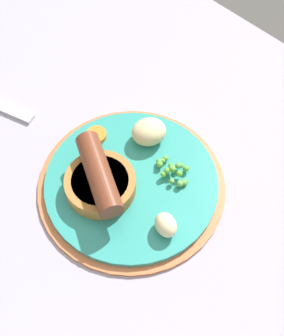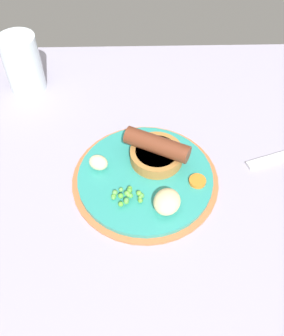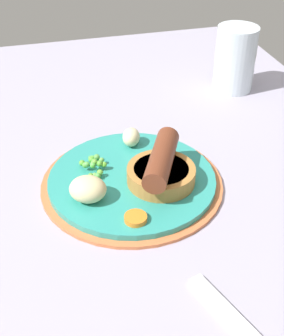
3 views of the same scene
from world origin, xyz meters
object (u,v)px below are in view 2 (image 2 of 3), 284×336
Objects in this scene: dinner_plate at (145,178)px; drinking_glass at (23,64)px; potato_chunk_0 at (98,164)px; potato_chunk_1 at (167,202)px; carrot_slice_3 at (197,181)px; sausage_pudding at (157,151)px; pea_pile at (127,196)px.

dinner_plate is 2.11× the size of drinking_glass.
potato_chunk_1 is (-11.51, 8.36, 0.31)cm from potato_chunk_0.
potato_chunk_0 is 0.28× the size of drinking_glass.
carrot_slice_3 is at bearing -138.44° from potato_chunk_1.
sausage_pudding is 2.13× the size of pea_pile.
sausage_pudding is 0.96× the size of drinking_glass.
potato_chunk_1 is 43.84cm from drinking_glass.
pea_pile is 6.79cm from potato_chunk_1.
potato_chunk_0 is at bearing -36.00° from potato_chunk_1.
sausage_pudding is at bearing -121.76° from pea_pile.
drinking_glass reaches higher than carrot_slice_3.
dinner_plate is 9.23cm from carrot_slice_3.
sausage_pudding is 8.92cm from carrot_slice_3.
carrot_slice_3 is at bearing 168.21° from sausage_pudding.
dinner_plate is 5.20cm from sausage_pudding.
potato_chunk_1 is at bearing 122.91° from sausage_pudding.
drinking_glass is (16.83, -24.95, 3.36)cm from potato_chunk_0.
dinner_plate is 2.19× the size of sausage_pudding.
carrot_slice_3 is at bearing 140.27° from drinking_glass.
potato_chunk_1 is 7.71cm from carrot_slice_3.
drinking_glass is (27.16, -22.86, 2.60)cm from sausage_pudding.
dinner_plate is 6.07cm from pea_pile.
pea_pile is 0.45× the size of drinking_glass.
pea_pile is 1.12× the size of potato_chunk_1.
sausage_pudding is at bearing -83.61° from potato_chunk_1.
drinking_glass is at bearing -39.73° from carrot_slice_3.
dinner_plate is 5.23× the size of potato_chunk_1.
sausage_pudding is at bearing -120.08° from dinner_plate.
drinking_glass is (34.02, -28.27, 4.40)cm from carrot_slice_3.
potato_chunk_0 is (5.04, -6.46, 0.50)cm from pea_pile.
dinner_plate is at bearing -122.99° from pea_pile.
potato_chunk_0 is at bearing -52.05° from pea_pile.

